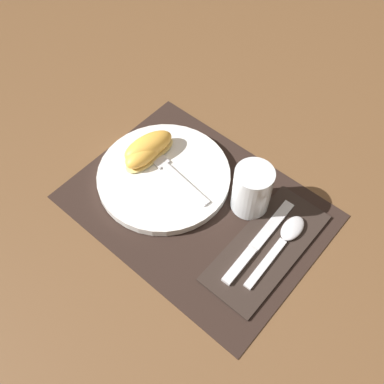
% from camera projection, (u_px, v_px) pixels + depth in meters
% --- Properties ---
extents(ground_plane, '(3.00, 3.00, 0.00)m').
position_uv_depth(ground_plane, '(197.00, 207.00, 0.84)').
color(ground_plane, brown).
extents(placemat, '(0.46, 0.34, 0.00)m').
position_uv_depth(placemat, '(197.00, 206.00, 0.84)').
color(placemat, black).
rests_on(placemat, ground_plane).
extents(plate, '(0.26, 0.26, 0.02)m').
position_uv_depth(plate, '(164.00, 176.00, 0.87)').
color(plate, white).
rests_on(plate, placemat).
extents(juice_glass, '(0.07, 0.07, 0.10)m').
position_uv_depth(juice_glass, '(252.00, 191.00, 0.80)').
color(juice_glass, silver).
rests_on(juice_glass, placemat).
extents(napkin, '(0.11, 0.25, 0.00)m').
position_uv_depth(napkin, '(267.00, 247.00, 0.79)').
color(napkin, '#2D231E').
rests_on(napkin, placemat).
extents(knife, '(0.03, 0.20, 0.01)m').
position_uv_depth(knife, '(258.00, 243.00, 0.79)').
color(knife, silver).
rests_on(knife, napkin).
extents(spoon, '(0.04, 0.17, 0.01)m').
position_uv_depth(spoon, '(285.00, 237.00, 0.79)').
color(spoon, silver).
rests_on(spoon, napkin).
extents(fork, '(0.19, 0.04, 0.00)m').
position_uv_depth(fork, '(168.00, 168.00, 0.86)').
color(fork, silver).
rests_on(fork, plate).
extents(citrus_wedge_0, '(0.07, 0.12, 0.04)m').
position_uv_depth(citrus_wedge_0, '(148.00, 147.00, 0.87)').
color(citrus_wedge_0, '#F4DB84').
rests_on(citrus_wedge_0, plate).
extents(citrus_wedge_1, '(0.05, 0.10, 0.03)m').
position_uv_depth(citrus_wedge_1, '(144.00, 153.00, 0.87)').
color(citrus_wedge_1, '#F4DB84').
rests_on(citrus_wedge_1, plate).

